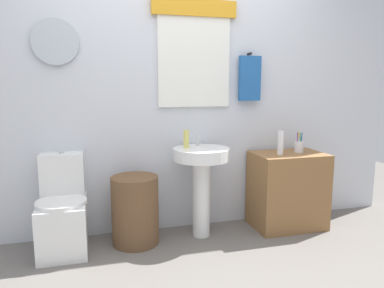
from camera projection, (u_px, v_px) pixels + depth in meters
The scene contains 9 objects.
back_wall at pixel (173, 85), 3.16m from camera, with size 4.40×0.18×2.60m.
toilet at pixel (63, 214), 2.82m from camera, with size 0.38×0.51×0.78m.
laundry_hamper at pixel (135, 210), 2.94m from camera, with size 0.39×0.39×0.57m, color brown.
pedestal_sink at pixel (201, 172), 3.04m from camera, with size 0.48×0.48×0.78m.
faucet at pixel (198, 140), 3.11m from camera, with size 0.03×0.03×0.10m, color silver.
wooden_cabinet at pixel (287, 190), 3.29m from camera, with size 0.64×0.44×0.69m, color olive.
soap_bottle at pixel (186, 139), 3.01m from camera, with size 0.05×0.05×0.15m, color #DBD166.
lotion_bottle at pixel (281, 143), 3.15m from camera, with size 0.05×0.05×0.21m, color white.
toothbrush_cup at pixel (299, 146), 3.27m from camera, with size 0.08×0.08×0.19m.
Camera 1 is at (-0.67, -1.98, 1.30)m, focal length 33.31 mm.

